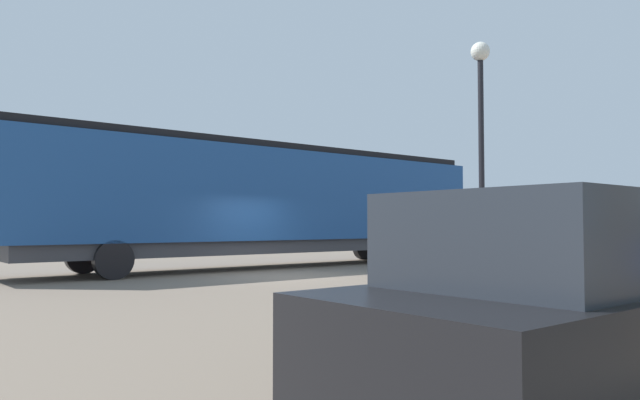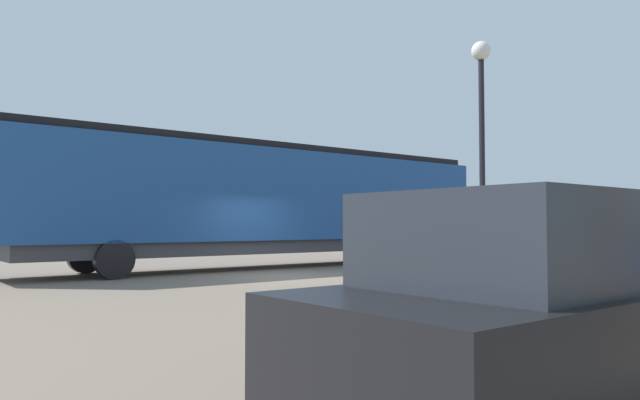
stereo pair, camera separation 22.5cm
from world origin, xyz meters
name	(u,v)px [view 2 (the right image)]	position (x,y,z in m)	size (l,w,h in m)	color
ground_plane	(279,276)	(0.00, 0.00, 0.00)	(120.00, 120.00, 0.00)	#756656
locomotive	(283,200)	(-3.24, 2.37, 2.42)	(2.93, 18.72, 4.34)	navy
parked_car_black	(551,312)	(12.19, -5.92, 0.89)	(1.84, 4.21, 1.74)	black
lamp_post	(482,109)	(4.30, 4.01, 4.83)	(0.54, 0.54, 6.76)	black
platform_fence	(513,249)	(2.63, 7.95, 0.69)	(0.05, 10.87, 1.04)	black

